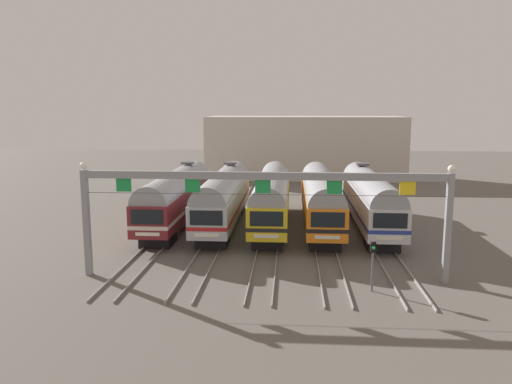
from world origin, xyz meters
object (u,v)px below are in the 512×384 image
object	(u,v)px
commuter_train_maroon	(176,195)
catenary_gantry	(263,193)
commuter_train_stainless	(224,196)
commuter_train_orange	(320,197)
yard_signal_mast	(373,256)
commuter_train_yellow	(272,196)
commuter_train_silver	(370,197)

from	to	relation	value
commuter_train_maroon	catenary_gantry	xyz separation A→B (m)	(8.29, -13.50, 2.56)
commuter_train_stainless	commuter_train_orange	world-z (taller)	commuter_train_stainless
commuter_train_maroon	catenary_gantry	size ratio (longest dim) A/B	0.83
yard_signal_mast	commuter_train_stainless	bearing A→B (deg)	124.39
commuter_train_yellow	commuter_train_orange	bearing A→B (deg)	0.00
commuter_train_maroon	commuter_train_yellow	xyz separation A→B (m)	(8.29, -0.00, -0.00)
commuter_train_maroon	commuter_train_silver	world-z (taller)	same
commuter_train_stainless	commuter_train_silver	xyz separation A→B (m)	(12.44, 0.00, 0.00)
yard_signal_mast	commuter_train_orange	bearing A→B (deg)	97.80
commuter_train_yellow	commuter_train_maroon	bearing A→B (deg)	179.97
commuter_train_maroon	yard_signal_mast	bearing A→B (deg)	-46.22
commuter_train_maroon	commuter_train_stainless	bearing A→B (deg)	0.00
commuter_train_maroon	commuter_train_yellow	size ratio (longest dim) A/B	1.00
commuter_train_yellow	yard_signal_mast	size ratio (longest dim) A/B	6.23
commuter_train_yellow	yard_signal_mast	distance (m)	16.39
commuter_train_orange	catenary_gantry	bearing A→B (deg)	-107.08
commuter_train_silver	yard_signal_mast	xyz separation A→B (m)	(-2.07, -15.15, -0.66)
commuter_train_maroon	commuter_train_stainless	distance (m)	4.15
yard_signal_mast	commuter_train_yellow	bearing A→B (deg)	112.33
commuter_train_stainless	catenary_gantry	world-z (taller)	catenary_gantry
catenary_gantry	yard_signal_mast	world-z (taller)	catenary_gantry
commuter_train_stainless	yard_signal_mast	world-z (taller)	commuter_train_stainless
commuter_train_stainless	commuter_train_yellow	distance (m)	4.15
commuter_train_yellow	catenary_gantry	distance (m)	13.74
commuter_train_orange	yard_signal_mast	distance (m)	15.30
commuter_train_maroon	commuter_train_yellow	world-z (taller)	commuter_train_maroon
catenary_gantry	yard_signal_mast	xyz separation A→B (m)	(6.22, -1.65, -3.22)
commuter_train_stainless	commuter_train_orange	xyz separation A→B (m)	(8.29, -0.00, -0.00)
commuter_train_silver	catenary_gantry	distance (m)	16.05
commuter_train_maroon	yard_signal_mast	distance (m)	20.99
commuter_train_orange	commuter_train_stainless	bearing A→B (deg)	179.97
commuter_train_yellow	commuter_train_silver	distance (m)	8.29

